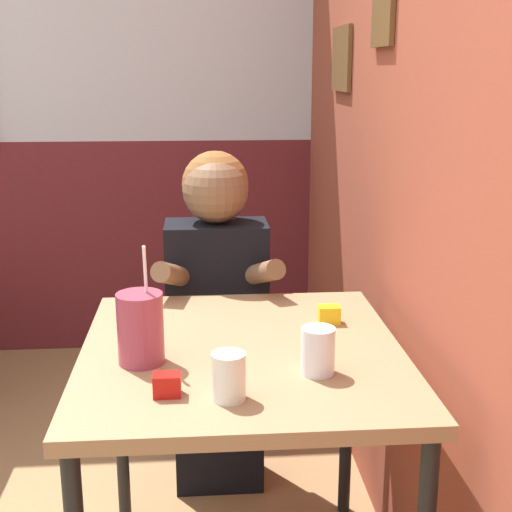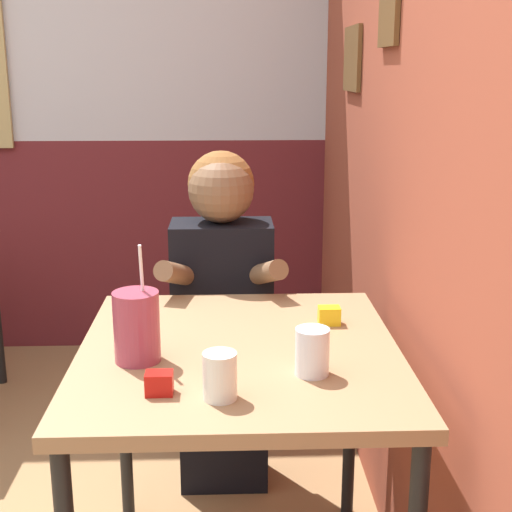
% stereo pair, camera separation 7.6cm
% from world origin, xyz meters
% --- Properties ---
extents(brick_wall_right, '(0.08, 4.31, 2.70)m').
position_xyz_m(brick_wall_right, '(1.50, 1.15, 1.35)').
color(brick_wall_right, brown).
rests_on(brick_wall_right, ground_plane).
extents(back_wall, '(5.94, 0.09, 2.70)m').
position_xyz_m(back_wall, '(-0.01, 2.34, 1.36)').
color(back_wall, silver).
rests_on(back_wall, ground_plane).
extents(main_table, '(0.81, 0.89, 0.76)m').
position_xyz_m(main_table, '(1.00, 0.36, 0.69)').
color(main_table, '#93704C').
rests_on(main_table, ground_plane).
extents(person_seated, '(0.42, 0.41, 1.19)m').
position_xyz_m(person_seated, '(0.95, 0.98, 0.64)').
color(person_seated, black).
rests_on(person_seated, ground_plane).
extents(cocktail_pitcher, '(0.11, 0.11, 0.29)m').
position_xyz_m(cocktail_pitcher, '(0.75, 0.29, 0.85)').
color(cocktail_pitcher, '#99384C').
rests_on(cocktail_pitcher, main_table).
extents(glass_near_pitcher, '(0.08, 0.08, 0.11)m').
position_xyz_m(glass_near_pitcher, '(1.17, 0.19, 0.82)').
color(glass_near_pitcher, silver).
rests_on(glass_near_pitcher, main_table).
extents(glass_center, '(0.07, 0.07, 0.10)m').
position_xyz_m(glass_center, '(0.95, 0.07, 0.82)').
color(glass_center, silver).
rests_on(glass_center, main_table).
extents(condiment_ketchup, '(0.06, 0.04, 0.05)m').
position_xyz_m(condiment_ketchup, '(0.82, 0.10, 0.79)').
color(condiment_ketchup, '#B7140F').
rests_on(condiment_ketchup, main_table).
extents(condiment_mustard, '(0.06, 0.04, 0.05)m').
position_xyz_m(condiment_mustard, '(1.25, 0.52, 0.79)').
color(condiment_mustard, yellow).
rests_on(condiment_mustard, main_table).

